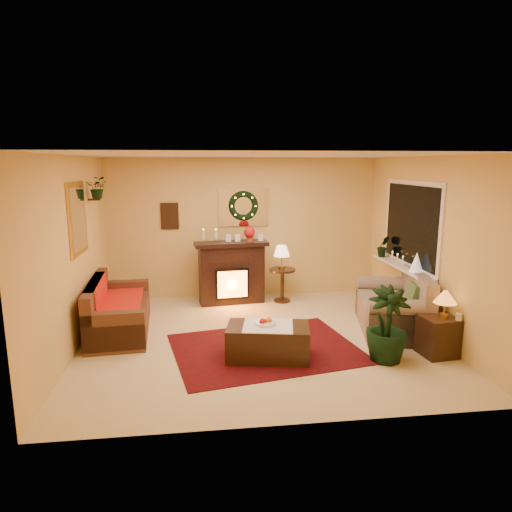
{
  "coord_description": "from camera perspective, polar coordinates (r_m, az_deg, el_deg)",
  "views": [
    {
      "loc": [
        -0.83,
        -6.19,
        2.5
      ],
      "look_at": [
        0.0,
        0.35,
        1.15
      ],
      "focal_mm": 32.0,
      "sensor_mm": 36.0,
      "label": 1
    }
  ],
  "objects": [
    {
      "name": "wall_right",
      "position": [
        7.13,
        20.75,
        1.13
      ],
      "size": [
        4.5,
        4.5,
        0.0
      ],
      "primitive_type": "plane",
      "color": "#EFD88C",
      "rests_on": "ground"
    },
    {
      "name": "wall_left",
      "position": [
        6.52,
        -21.94,
        0.13
      ],
      "size": [
        4.5,
        4.5,
        0.0
      ],
      "primitive_type": "plane",
      "color": "#EFD88C",
      "rests_on": "ground"
    },
    {
      "name": "coffee_table",
      "position": [
        6.02,
        1.5,
        -10.79
      ],
      "size": [
        1.14,
        0.76,
        0.44
      ],
      "primitive_type": "cube",
      "rotation": [
        0.0,
        0.0,
        -0.18
      ],
      "color": "black",
      "rests_on": "floor"
    },
    {
      "name": "gold_mirror",
      "position": [
        6.74,
        -21.43,
        4.39
      ],
      "size": [
        0.03,
        0.84,
        1.0
      ],
      "primitive_type": "cube",
      "color": "gold",
      "rests_on": "wall_left"
    },
    {
      "name": "side_table_round",
      "position": [
        8.35,
        3.3,
        -3.54
      ],
      "size": [
        0.58,
        0.58,
        0.61
      ],
      "primitive_type": "cylinder",
      "rotation": [
        0.0,
        0.0,
        0.27
      ],
      "color": "#552C23",
      "rests_on": "floor"
    },
    {
      "name": "area_rug",
      "position": [
        6.36,
        1.21,
        -11.5
      ],
      "size": [
        2.74,
        2.26,
        0.01
      ],
      "primitive_type": "cube",
      "rotation": [
        0.0,
        0.0,
        0.19
      ],
      "color": "#3D070C",
      "rests_on": "floor"
    },
    {
      "name": "end_table_square",
      "position": [
        6.54,
        21.78,
        -9.22
      ],
      "size": [
        0.47,
        0.47,
        0.52
      ],
      "primitive_type": "cube",
      "rotation": [
        0.0,
        0.0,
        0.11
      ],
      "color": "black",
      "rests_on": "floor"
    },
    {
      "name": "ceiling",
      "position": [
        6.24,
        0.41,
        12.5
      ],
      "size": [
        5.0,
        5.0,
        0.0
      ],
      "primitive_type": "plane",
      "color": "white",
      "rests_on": "ground"
    },
    {
      "name": "sofa",
      "position": [
        7.17,
        -16.71,
        -5.71
      ],
      "size": [
        0.94,
        1.89,
        0.79
      ],
      "primitive_type": "cube",
      "rotation": [
        0.0,
        0.0,
        0.07
      ],
      "color": "#48301F",
      "rests_on": "floor"
    },
    {
      "name": "wall_front",
      "position": [
        4.2,
        4.47,
        -5.04
      ],
      "size": [
        5.0,
        5.0,
        0.0
      ],
      "primitive_type": "plane",
      "color": "#EFD88C",
      "rests_on": "ground"
    },
    {
      "name": "poinsettia",
      "position": [
        8.06,
        -0.83,
        3.01
      ],
      "size": [
        0.2,
        0.2,
        0.2
      ],
      "primitive_type": "sphere",
      "color": "red",
      "rests_on": "fireplace"
    },
    {
      "name": "wall_art",
      "position": [
        8.49,
        -10.73,
        4.94
      ],
      "size": [
        0.32,
        0.03,
        0.48
      ],
      "primitive_type": "cube",
      "color": "#381E11",
      "rests_on": "wall_back"
    },
    {
      "name": "window_frame",
      "position": [
        7.57,
        18.86,
        3.74
      ],
      "size": [
        0.03,
        1.86,
        1.36
      ],
      "primitive_type": "cube",
      "color": "white",
      "rests_on": "wall_right"
    },
    {
      "name": "loveseat",
      "position": [
        7.26,
        16.65,
        -5.58
      ],
      "size": [
        1.23,
        1.72,
        0.9
      ],
      "primitive_type": "cube",
      "rotation": [
        0.0,
        0.0,
        -0.23
      ],
      "color": "tan",
      "rests_on": "floor"
    },
    {
      "name": "lamp_tiffany",
      "position": [
        6.38,
        22.54,
        -5.3
      ],
      "size": [
        0.29,
        0.29,
        0.43
      ],
      "primitive_type": "cone",
      "color": "orange",
      "rests_on": "end_table_square"
    },
    {
      "name": "wall_back",
      "position": [
        8.56,
        -1.6,
        3.51
      ],
      "size": [
        5.0,
        5.0,
        0.0
      ],
      "primitive_type": "plane",
      "color": "#EFD88C",
      "rests_on": "ground"
    },
    {
      "name": "window_sill",
      "position": [
        7.64,
        17.82,
        -1.31
      ],
      "size": [
        0.22,
        1.86,
        0.04
      ],
      "primitive_type": "cube",
      "color": "white",
      "rests_on": "wall_right"
    },
    {
      "name": "mantel_candle_a",
      "position": [
        8.09,
        -6.59,
        2.68
      ],
      "size": [
        0.06,
        0.06,
        0.17
      ],
      "primitive_type": "cylinder",
      "color": "white",
      "rests_on": "fireplace"
    },
    {
      "name": "mantel_candle_b",
      "position": [
        8.09,
        -5.03,
        2.71
      ],
      "size": [
        0.05,
        0.05,
        0.16
      ],
      "primitive_type": "cylinder",
      "color": "silver",
      "rests_on": "fireplace"
    },
    {
      "name": "wreath",
      "position": [
        8.45,
        -1.57,
        6.27
      ],
      "size": [
        0.55,
        0.11,
        0.55
      ],
      "primitive_type": "torus",
      "rotation": [
        1.57,
        0.0,
        0.0
      ],
      "color": "#194719",
      "rests_on": "wall_back"
    },
    {
      "name": "lamp_cream",
      "position": [
        8.22,
        3.22,
        0.18
      ],
      "size": [
        0.29,
        0.29,
        0.44
      ],
      "primitive_type": "cone",
      "color": "#FFCE96",
      "rests_on": "side_table_round"
    },
    {
      "name": "hanging_plant",
      "position": [
        7.41,
        -19.11,
        6.85
      ],
      "size": [
        0.33,
        0.28,
        0.36
      ],
      "primitive_type": "imported",
      "color": "#194719",
      "rests_on": "wall_left"
    },
    {
      "name": "window_glass",
      "position": [
        7.56,
        18.75,
        3.74
      ],
      "size": [
        0.02,
        1.7,
        1.22
      ],
      "primitive_type": "cube",
      "color": "black",
      "rests_on": "wall_right"
    },
    {
      "name": "mini_tree",
      "position": [
        7.22,
        19.43,
        -0.76
      ],
      "size": [
        0.2,
        0.2,
        0.3
      ],
      "primitive_type": "cone",
      "color": "white",
      "rests_on": "window_sill"
    },
    {
      "name": "sill_plant",
      "position": [
        8.21,
        15.61,
        1.22
      ],
      "size": [
        0.26,
        0.21,
        0.48
      ],
      "primitive_type": "imported",
      "color": "#2C6025",
      "rests_on": "window_sill"
    },
    {
      "name": "fireplace",
      "position": [
        8.24,
        -3.09,
        -2.14
      ],
      "size": [
        1.18,
        0.5,
        1.05
      ],
      "primitive_type": "cube",
      "rotation": [
        0.0,
        0.0,
        0.12
      ],
      "color": "black",
      "rests_on": "floor"
    },
    {
      "name": "floor",
      "position": [
        6.72,
        0.38,
        -10.25
      ],
      "size": [
        5.0,
        5.0,
        0.0
      ],
      "primitive_type": "plane",
      "color": "beige",
      "rests_on": "ground"
    },
    {
      "name": "mantel_mirror",
      "position": [
        8.5,
        -1.6,
        6.16
      ],
      "size": [
        0.92,
        0.02,
        0.72
      ],
      "primitive_type": "cube",
      "color": "white",
      "rests_on": "wall_back"
    },
    {
      "name": "floor_palm",
      "position": [
        6.09,
        16.05,
        -8.55
      ],
      "size": [
        1.74,
        1.74,
        2.89
      ],
      "primitive_type": "imported",
      "rotation": [
        0.0,
        0.0,
        0.08
      ],
      "color": "#1D4A1D",
      "rests_on": "floor"
    },
    {
      "name": "fruit_bowl",
      "position": [
        5.95,
        1.23,
        -8.56
      ],
      "size": [
        0.27,
        0.27,
        0.06
      ],
      "primitive_type": "cylinder",
      "color": "silver",
      "rests_on": "coffee_table"
    },
    {
      "name": "red_throw",
      "position": [
        7.35,
        -17.1,
        -5.11
      ],
      "size": [
        0.78,
        1.27,
        0.02
      ],
      "primitive_type": "cube",
      "color": "red",
      "rests_on": "sofa"
    }
  ]
}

